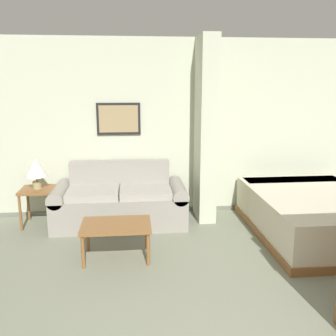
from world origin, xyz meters
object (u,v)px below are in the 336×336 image
Objects in this scene: coffee_table at (116,228)px; bed at (317,214)px; table_lamp at (36,169)px; couch at (120,202)px.

coffee_table is 0.37× the size of bed.
table_lamp is at bearing 134.55° from coffee_table.
couch is 2.67m from bed.
table_lamp is at bearing 178.19° from couch.
bed reaches higher than coffee_table.
couch is at bearing 89.41° from coffee_table.
table_lamp is 3.82m from bed.
bed is (2.58, -0.67, -0.04)m from couch.
couch is 0.88× the size of bed.
couch is 4.32× the size of table_lamp.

